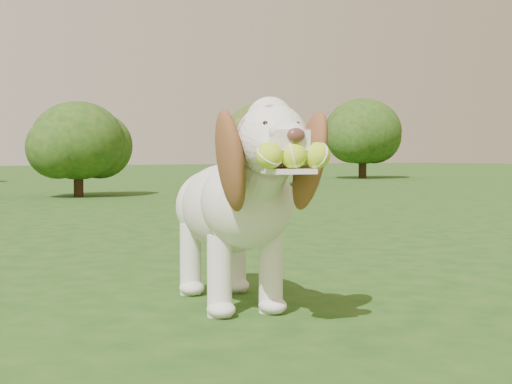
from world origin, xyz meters
TOP-DOWN VIEW (x-y plane):
  - ground at (0.00, 0.00)m, footprint 80.00×80.00m
  - dog at (-0.46, -0.62)m, footprint 0.61×1.31m
  - shrub_c at (1.33, 7.50)m, footprint 1.41×1.41m
  - shrub_f at (5.73, 9.26)m, footprint 1.67×1.67m
  - shrub_h at (10.55, 11.98)m, footprint 2.09×2.09m

SIDE VIEW (x-z plane):
  - ground at x=0.00m, z-range 0.00..0.00m
  - dog at x=-0.46m, z-range 0.03..0.88m
  - shrub_c at x=1.33m, z-range 0.13..1.58m
  - shrub_f at x=5.73m, z-range 0.15..1.88m
  - shrub_h at x=10.55m, z-range 0.19..2.36m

